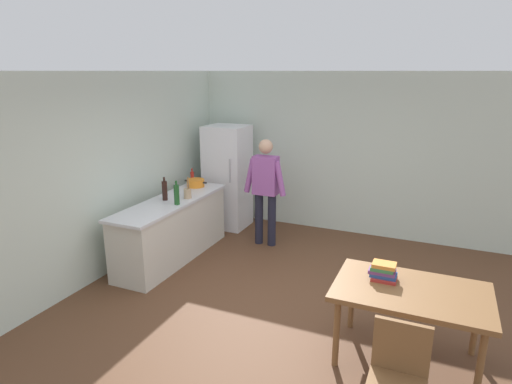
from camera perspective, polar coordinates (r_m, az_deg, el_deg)
ground_plane at (r=5.20m, az=3.18°, el=-15.60°), size 14.00×14.00×0.00m
wall_back at (r=7.46m, az=11.49°, el=4.93°), size 6.40×0.12×2.70m
wall_left at (r=6.17m, az=-19.17°, el=2.15°), size 0.12×5.60×2.70m
kitchen_counter at (r=6.50m, az=-10.97°, el=-4.85°), size 0.64×2.20×0.90m
refrigerator at (r=7.63m, az=-3.76°, el=2.00°), size 0.70×0.67×1.80m
person at (r=6.74m, az=1.26°, el=0.87°), size 0.70×0.22×1.70m
dining_table at (r=4.38m, az=19.72°, el=-12.89°), size 1.40×0.90×0.75m
chair at (r=3.63m, az=18.19°, el=-21.84°), size 0.42×0.42×0.91m
cooking_pot at (r=7.03m, az=-7.95°, el=1.19°), size 0.40×0.28×0.12m
utensil_jar at (r=6.40m, az=-8.99°, el=-0.13°), size 0.11×0.11×0.32m
bottle_sauce_red at (r=7.29m, az=-8.39°, el=1.98°), size 0.06×0.06×0.24m
bottle_wine_green at (r=6.10m, az=-10.41°, el=-0.32°), size 0.08×0.08×0.34m
bottle_wine_dark at (r=6.35m, az=-11.94°, el=0.22°), size 0.08×0.08×0.34m
book_stack at (r=4.42m, az=16.41°, el=-10.02°), size 0.27×0.18×0.17m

